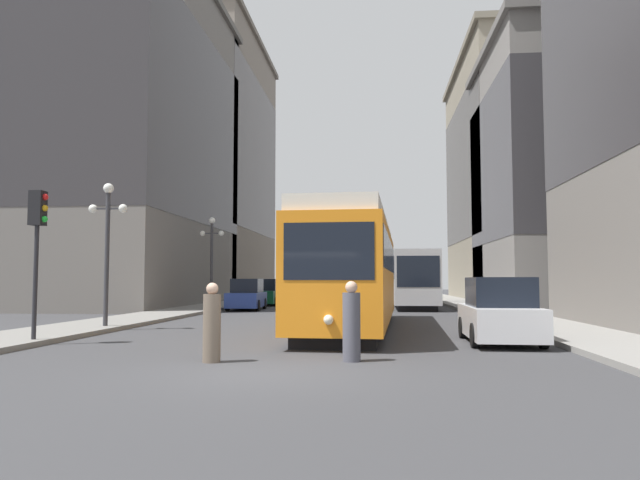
{
  "coord_description": "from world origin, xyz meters",
  "views": [
    {
      "loc": [
        2.02,
        -11.15,
        1.74
      ],
      "look_at": [
        0.38,
        6.56,
        2.95
      ],
      "focal_mm": 33.29,
      "sensor_mm": 36.0,
      "label": 1
    }
  ],
  "objects_px": {
    "transit_bus": "(412,277)",
    "lamp_post_left_far": "(212,248)",
    "parked_car_left_mid": "(267,293)",
    "parked_car_right_far": "(499,313)",
    "lamp_post_left_near": "(108,231)",
    "parked_car_left_near": "(247,295)",
    "streetcar": "(354,270)",
    "pedestrian_crossing_near": "(351,324)",
    "pedestrian_crossing_far": "(212,325)",
    "traffic_light_near_left": "(38,225)"
  },
  "relations": [
    {
      "from": "transit_bus",
      "to": "lamp_post_left_far",
      "type": "xyz_separation_m",
      "value": [
        -11.75,
        -5.5,
        1.65
      ]
    },
    {
      "from": "transit_bus",
      "to": "lamp_post_left_far",
      "type": "bearing_deg",
      "value": -154.51
    },
    {
      "from": "parked_car_left_mid",
      "to": "parked_car_right_far",
      "type": "bearing_deg",
      "value": -63.96
    },
    {
      "from": "transit_bus",
      "to": "lamp_post_left_near",
      "type": "xyz_separation_m",
      "value": [
        -11.75,
        -18.89,
        1.53
      ]
    },
    {
      "from": "parked_car_left_near",
      "to": "streetcar",
      "type": "bearing_deg",
      "value": -65.32
    },
    {
      "from": "lamp_post_left_near",
      "to": "pedestrian_crossing_near",
      "type": "bearing_deg",
      "value": -38.88
    },
    {
      "from": "parked_car_left_mid",
      "to": "lamp_post_left_near",
      "type": "height_order",
      "value": "lamp_post_left_near"
    },
    {
      "from": "parked_car_left_near",
      "to": "parked_car_left_mid",
      "type": "xyz_separation_m",
      "value": [
        0.0,
        6.5,
        0.0
      ]
    },
    {
      "from": "pedestrian_crossing_far",
      "to": "lamp_post_left_near",
      "type": "relative_size",
      "value": 0.34
    },
    {
      "from": "parked_car_right_far",
      "to": "pedestrian_crossing_far",
      "type": "xyz_separation_m",
      "value": [
        -6.9,
        -4.47,
        -0.06
      ]
    },
    {
      "from": "parked_car_left_mid",
      "to": "transit_bus",
      "type": "bearing_deg",
      "value": -9.27
    },
    {
      "from": "parked_car_left_mid",
      "to": "lamp_post_left_near",
      "type": "relative_size",
      "value": 0.92
    },
    {
      "from": "parked_car_right_far",
      "to": "lamp_post_left_far",
      "type": "relative_size",
      "value": 0.81
    },
    {
      "from": "parked_car_right_far",
      "to": "traffic_light_near_left",
      "type": "relative_size",
      "value": 1.05
    },
    {
      "from": "pedestrian_crossing_near",
      "to": "lamp_post_left_near",
      "type": "xyz_separation_m",
      "value": [
        -8.87,
        7.15,
        2.67
      ]
    },
    {
      "from": "pedestrian_crossing_far",
      "to": "streetcar",
      "type": "bearing_deg",
      "value": -33.51
    },
    {
      "from": "transit_bus",
      "to": "parked_car_left_mid",
      "type": "distance_m",
      "value": 10.09
    },
    {
      "from": "transit_bus",
      "to": "traffic_light_near_left",
      "type": "xyz_separation_m",
      "value": [
        -11.54,
        -23.58,
        1.31
      ]
    },
    {
      "from": "parked_car_left_near",
      "to": "lamp_post_left_near",
      "type": "relative_size",
      "value": 0.89
    },
    {
      "from": "pedestrian_crossing_near",
      "to": "pedestrian_crossing_far",
      "type": "distance_m",
      "value": 2.99
    },
    {
      "from": "transit_bus",
      "to": "parked_car_left_near",
      "type": "xyz_separation_m",
      "value": [
        -9.86,
        -4.64,
        -1.1
      ]
    },
    {
      "from": "traffic_light_near_left",
      "to": "pedestrian_crossing_far",
      "type": "bearing_deg",
      "value": -26.72
    },
    {
      "from": "lamp_post_left_near",
      "to": "lamp_post_left_far",
      "type": "relative_size",
      "value": 0.96
    },
    {
      "from": "lamp_post_left_near",
      "to": "lamp_post_left_far",
      "type": "bearing_deg",
      "value": 90.0
    },
    {
      "from": "parked_car_left_near",
      "to": "traffic_light_near_left",
      "type": "xyz_separation_m",
      "value": [
        -1.68,
        -18.94,
        2.41
      ]
    },
    {
      "from": "traffic_light_near_left",
      "to": "transit_bus",
      "type": "bearing_deg",
      "value": 63.93
    },
    {
      "from": "parked_car_right_far",
      "to": "parked_car_left_mid",
      "type": "bearing_deg",
      "value": -63.9
    },
    {
      "from": "transit_bus",
      "to": "lamp_post_left_near",
      "type": "bearing_deg",
      "value": -121.49
    },
    {
      "from": "transit_bus",
      "to": "pedestrian_crossing_far",
      "type": "height_order",
      "value": "transit_bus"
    },
    {
      "from": "transit_bus",
      "to": "traffic_light_near_left",
      "type": "distance_m",
      "value": 26.28
    },
    {
      "from": "pedestrian_crossing_near",
      "to": "parked_car_right_far",
      "type": "bearing_deg",
      "value": -126.5
    },
    {
      "from": "parked_car_left_near",
      "to": "parked_car_left_mid",
      "type": "bearing_deg",
      "value": 87.12
    },
    {
      "from": "traffic_light_near_left",
      "to": "lamp_post_left_near",
      "type": "height_order",
      "value": "lamp_post_left_near"
    },
    {
      "from": "pedestrian_crossing_far",
      "to": "lamp_post_left_far",
      "type": "distance_m",
      "value": 21.94
    },
    {
      "from": "pedestrian_crossing_far",
      "to": "traffic_light_near_left",
      "type": "height_order",
      "value": "traffic_light_near_left"
    },
    {
      "from": "transit_bus",
      "to": "pedestrian_crossing_near",
      "type": "height_order",
      "value": "transit_bus"
    },
    {
      "from": "streetcar",
      "to": "lamp_post_left_near",
      "type": "distance_m",
      "value": 8.83
    },
    {
      "from": "parked_car_left_mid",
      "to": "traffic_light_near_left",
      "type": "distance_m",
      "value": 25.61
    },
    {
      "from": "pedestrian_crossing_far",
      "to": "parked_car_left_mid",
      "type": "bearing_deg",
      "value": -8.55
    },
    {
      "from": "traffic_light_near_left",
      "to": "parked_car_left_mid",
      "type": "bearing_deg",
      "value": 86.22
    },
    {
      "from": "pedestrian_crossing_near",
      "to": "lamp_post_left_far",
      "type": "xyz_separation_m",
      "value": [
        -8.87,
        20.53,
        2.79
      ]
    },
    {
      "from": "traffic_light_near_left",
      "to": "parked_car_left_near",
      "type": "bearing_deg",
      "value": 84.93
    },
    {
      "from": "streetcar",
      "to": "parked_car_left_mid",
      "type": "distance_m",
      "value": 20.56
    },
    {
      "from": "parked_car_left_mid",
      "to": "lamp_post_left_near",
      "type": "xyz_separation_m",
      "value": [
        -1.9,
        -20.75,
        2.63
      ]
    },
    {
      "from": "parked_car_left_near",
      "to": "parked_car_right_far",
      "type": "distance_m",
      "value": 20.48
    },
    {
      "from": "traffic_light_near_left",
      "to": "lamp_post_left_far",
      "type": "distance_m",
      "value": 18.08
    },
    {
      "from": "parked_car_right_far",
      "to": "pedestrian_crossing_far",
      "type": "height_order",
      "value": "parked_car_right_far"
    },
    {
      "from": "transit_bus",
      "to": "lamp_post_left_far",
      "type": "height_order",
      "value": "lamp_post_left_far"
    },
    {
      "from": "parked_car_left_mid",
      "to": "parked_car_right_far",
      "type": "xyz_separation_m",
      "value": [
        10.91,
        -23.83,
        -0.0
      ]
    },
    {
      "from": "streetcar",
      "to": "parked_car_left_mid",
      "type": "xyz_separation_m",
      "value": [
        -6.72,
        19.39,
        -1.26
      ]
    }
  ]
}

